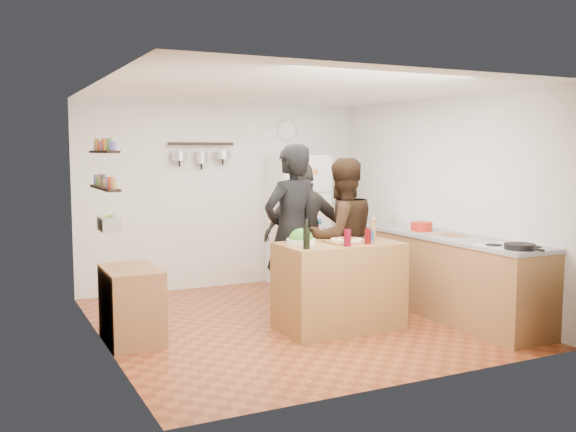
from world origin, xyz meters
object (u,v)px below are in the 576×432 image
salt_canister (370,236)px  prep_island (339,286)px  person_center (342,238)px  side_table (132,305)px  pepper_mill (373,231)px  skillet (520,247)px  wine_bottle (307,239)px  red_bowl (422,226)px  person_left (291,233)px  salad_bowl (301,242)px  person_back (305,234)px  fridge (297,220)px  counter_run (448,276)px  wall_clock (287,130)px

salt_canister → prep_island: bearing=158.2°
person_center → side_table: person_center is taller
pepper_mill → skillet: (0.84, -1.25, -0.06)m
wine_bottle → person_center: (0.78, 0.65, -0.12)m
pepper_mill → skillet: size_ratio=0.67×
wine_bottle → red_bowl: size_ratio=0.80×
pepper_mill → person_left: (-0.75, 0.46, -0.04)m
salad_bowl → red_bowl: (1.76, 0.32, 0.03)m
wine_bottle → person_back: size_ratio=0.12×
side_table → person_left: bearing=0.6°
person_back → skillet: size_ratio=5.96×
salad_bowl → pepper_mill: pepper_mill is taller
fridge → person_center: bearing=-101.2°
salt_canister → counter_run: size_ratio=0.05×
skillet → side_table: 3.79m
skillet → fridge: bearing=100.7°
wine_bottle → side_table: size_ratio=0.25×
counter_run → side_table: counter_run is taller
salad_bowl → prep_island: bearing=-6.8°
fridge → wine_bottle: bearing=-115.0°
person_center → salad_bowl: bearing=28.3°
salad_bowl → salt_canister: bearing=-13.3°
counter_run → red_bowl: bearing=96.5°
pepper_mill → skillet: pepper_mill is taller
person_left → person_center: size_ratio=1.09×
counter_run → fridge: 2.46m
pepper_mill → counter_run: pepper_mill is taller
person_center → wall_clock: bearing=-99.3°
person_left → fridge: (0.94, 1.72, -0.07)m
salad_bowl → person_center: size_ratio=0.17×
pepper_mill → side_table: (-2.50, 0.44, -0.64)m
pepper_mill → side_table: size_ratio=0.24×
skillet → person_center: bearing=121.8°
salt_canister → side_table: 2.50m
prep_island → salad_bowl: bearing=173.2°
red_bowl → fridge: fridge is taller
wine_bottle → person_left: bearing=75.0°
person_center → fridge: fridge is taller
prep_island → side_table: bearing=166.6°
person_left → skillet: person_left is taller
salt_canister → person_center: 0.55m
prep_island → wall_clock: size_ratio=4.17×
salad_bowl → wine_bottle: size_ratio=1.47×
person_left → person_center: (0.59, -0.08, -0.08)m
wine_bottle → pepper_mill: (0.95, 0.27, -0.00)m
person_left → fridge: bearing=-133.1°
person_back → side_table: 2.35m
person_center → pepper_mill: bearing=114.2°
wall_clock → person_back: bearing=-108.0°
salt_canister → red_bowl: 1.15m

